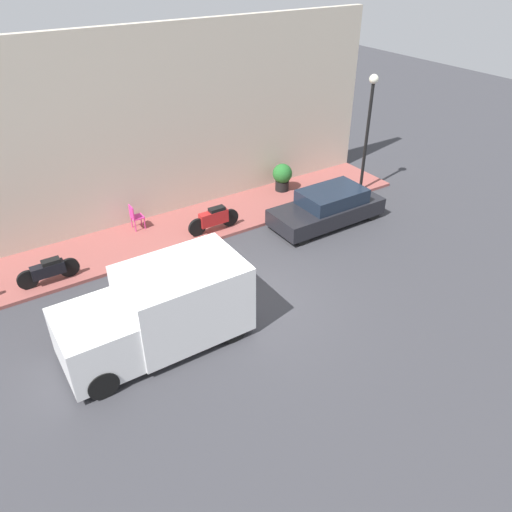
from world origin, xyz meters
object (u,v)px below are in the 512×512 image
(parked_car, at_px, (328,207))
(cafe_chair, at_px, (135,216))
(delivery_van, at_px, (158,311))
(motorcycle_red, at_px, (214,219))
(streetlamp, at_px, (369,117))
(motorcycle_black, at_px, (49,270))
(potted_plant, at_px, (282,176))

(parked_car, bearing_deg, cafe_chair, 62.62)
(delivery_van, distance_m, motorcycle_red, 5.67)
(parked_car, relative_size, delivery_van, 0.90)
(streetlamp, bearing_deg, motorcycle_red, 87.37)
(delivery_van, xyz_separation_m, streetlamp, (3.86, -10.36, 2.04))
(parked_car, xyz_separation_m, cafe_chair, (3.11, 6.00, 0.01))
(streetlamp, xyz_separation_m, cafe_chair, (1.89, 8.75, -2.47))
(delivery_van, relative_size, motorcycle_red, 2.39)
(motorcycle_black, bearing_deg, motorcycle_red, -89.43)
(motorcycle_black, distance_m, motorcycle_red, 5.53)
(parked_car, xyz_separation_m, streetlamp, (1.22, -2.75, 2.48))
(parked_car, distance_m, motorcycle_black, 9.43)
(streetlamp, bearing_deg, parked_car, 113.93)
(motorcycle_red, bearing_deg, delivery_van, 137.37)
(motorcycle_red, height_order, cafe_chair, cafe_chair)
(potted_plant, bearing_deg, delivery_van, 125.84)
(motorcycle_black, relative_size, cafe_chair, 1.97)
(delivery_van, height_order, motorcycle_black, delivery_van)
(motorcycle_black, height_order, potted_plant, potted_plant)
(motorcycle_red, height_order, potted_plant, potted_plant)
(potted_plant, bearing_deg, streetlamp, -122.51)
(motorcycle_red, relative_size, streetlamp, 0.43)
(cafe_chair, bearing_deg, potted_plant, -91.77)
(delivery_van, relative_size, cafe_chair, 5.10)
(potted_plant, bearing_deg, motorcycle_red, 109.89)
(parked_car, relative_size, potted_plant, 3.77)
(streetlamp, height_order, potted_plant, streetlamp)
(motorcycle_red, relative_size, cafe_chair, 2.13)
(motorcycle_red, bearing_deg, motorcycle_black, 90.57)
(delivery_van, distance_m, cafe_chair, 5.98)
(streetlamp, distance_m, potted_plant, 3.95)
(motorcycle_red, xyz_separation_m, streetlamp, (-0.30, -6.53, 2.51))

